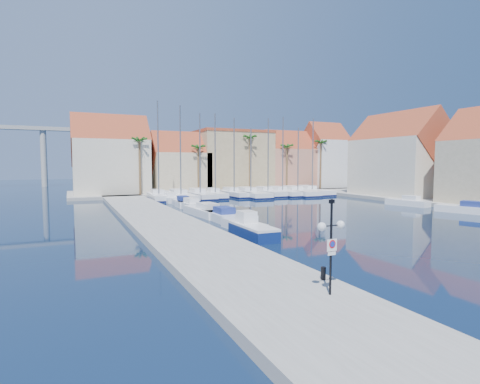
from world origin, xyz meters
The scene contains 37 objects.
ground centered at (0.00, 0.00, 0.00)m, with size 260.00×260.00×0.00m, color black.
quay_west centered at (-9.00, 13.50, 0.25)m, with size 6.00×77.00×0.50m, color gray.
shore_north centered at (10.00, 48.00, 0.25)m, with size 54.00×16.00×0.50m, color gray.
shore_east centered at (32.00, 15.00, 0.25)m, with size 12.00×60.00×0.50m, color gray.
lamp_post centered at (-7.51, -9.01, 2.93)m, with size 1.26×0.39×3.71m.
bollard centered at (-6.60, -7.37, 0.78)m, with size 0.22×0.22×0.56m, color black.
fishing_boat centered at (-4.09, 4.70, 0.63)m, with size 1.87×5.41×1.89m.
motorboat_west_0 centered at (-3.51, 7.35, 0.51)m, with size 2.00×5.29×1.40m.
motorboat_west_1 centered at (-3.09, 13.26, 0.51)m, with size 2.10×6.53×1.40m.
motorboat_west_2 centered at (-3.36, 17.42, 0.51)m, with size 2.81×7.40×1.40m.
motorboat_west_3 centered at (-3.17, 23.76, 0.51)m, with size 2.28×5.75×1.40m.
motorboat_west_4 centered at (-3.21, 26.92, 0.51)m, with size 2.08×5.56×1.40m.
motorboat_west_5 centered at (-3.40, 33.36, 0.51)m, with size 2.04×5.72×1.40m.
motorboat_west_6 centered at (-3.44, 37.47, 0.51)m, with size 2.80×6.92×1.40m.
motorboat_east_0 centered at (24.03, 6.95, 0.51)m, with size 3.84×6.46×1.40m.
motorboat_east_1 centered at (24.02, 15.03, 0.51)m, with size 2.77×5.73×1.40m.
sailboat_0 centered at (-4.28, 36.36, 0.63)m, with size 3.03×9.63×14.88m.
sailboat_1 centered at (-1.19, 35.38, 0.58)m, with size 3.23×11.49×14.24m.
sailboat_2 centered at (2.25, 36.44, 0.59)m, with size 2.74×10.33×13.40m.
sailboat_3 centered at (4.78, 36.18, 0.64)m, with size 2.83×8.52×13.48m.
sailboat_4 centered at (8.26, 36.79, 0.61)m, with size 2.89×9.33×13.03m.
sailboat_5 centered at (10.82, 35.77, 0.55)m, with size 3.80×12.16×11.40m.
sailboat_6 centered at (14.21, 35.97, 0.60)m, with size 2.63×9.67×13.14m.
sailboat_7 centered at (16.88, 35.72, 0.59)m, with size 3.39×10.65×13.48m.
sailboat_8 centered at (19.84, 35.43, 0.55)m, with size 4.08×12.22×11.76m.
sailboat_9 centered at (23.08, 35.70, 0.58)m, with size 3.36×11.39×13.56m.
building_0 centered at (-10.00, 47.00, 6.52)m, with size 12.30×9.00×13.50m.
building_1 centered at (2.00, 47.00, 5.30)m, with size 10.30×8.00×11.00m.
building_2 centered at (13.00, 48.00, 6.26)m, with size 14.20×10.20×11.50m.
building_3 centered at (25.00, 47.00, 5.86)m, with size 10.30×8.00×12.00m.
building_4 centered at (34.00, 46.00, 6.97)m, with size 8.30×8.00×14.00m.
building_6 centered at (32.00, 24.00, 6.52)m, with size 9.00×14.30×13.50m.
palm_0 centered at (-6.00, 42.00, 9.08)m, with size 2.60×2.60×10.15m.
palm_1 centered at (4.00, 42.00, 8.14)m, with size 2.60×2.60×9.15m.
palm_2 centered at (14.00, 42.00, 10.02)m, with size 2.60×2.60×11.15m.
palm_3 centered at (22.00, 42.00, 8.61)m, with size 2.60×2.60×9.65m.
palm_4 centered at (30.00, 42.00, 9.55)m, with size 2.60×2.60×10.65m.
Camera 1 is at (-16.54, -20.38, 5.54)m, focal length 28.00 mm.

